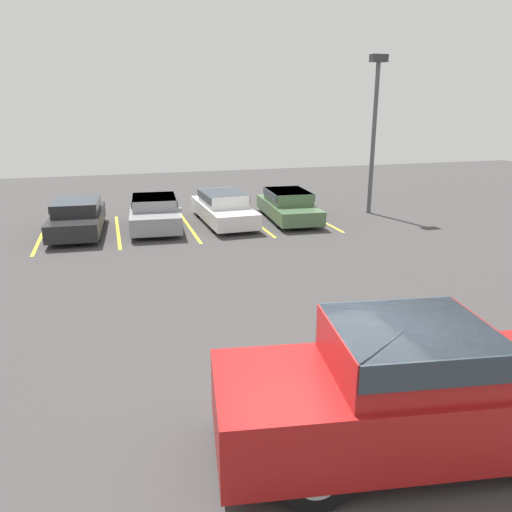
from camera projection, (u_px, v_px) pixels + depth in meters
The scene contains 13 objects.
ground_plane at pixel (327, 435), 7.33m from camera, with size 60.00×60.00×0.00m, color #423F3F.
stall_stripe_a at pixel (41, 236), 18.29m from camera, with size 0.12×5.30×0.01m, color yellow.
stall_stripe_b at pixel (118, 231), 19.03m from camera, with size 0.12×5.30×0.01m, color yellow.
stall_stripe_c at pixel (189, 226), 19.76m from camera, with size 0.12×5.30×0.01m, color yellow.
stall_stripe_d at pixel (255, 222), 20.50m from camera, with size 0.12×5.30×0.01m, color yellow.
stall_stripe_e at pixel (316, 218), 21.24m from camera, with size 0.12×5.30×0.01m, color yellow.
pickup_truck at pixel (426, 390), 6.75m from camera, with size 5.95×2.78×1.92m.
parked_sedan_a at pixel (77, 216), 18.56m from camera, with size 2.01×4.50×1.25m.
parked_sedan_b at pixel (155, 211), 19.36m from camera, with size 2.15×4.36×1.23m.
parked_sedan_c at pixel (223, 207), 20.20m from camera, with size 1.87×4.75×1.25m.
parked_sedan_d at pixel (288, 204), 20.78m from camera, with size 2.05×4.55×1.22m.
light_post at pixel (375, 120), 21.07m from camera, with size 0.70×0.36×6.60m.
wheel_stop_curb at pixel (160, 211), 22.37m from camera, with size 1.87×0.20×0.14m, color #B7B2A8.
Camera 1 is at (-2.77, -5.69, 4.66)m, focal length 35.00 mm.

